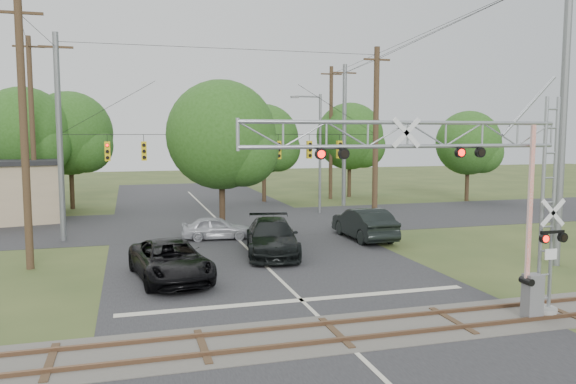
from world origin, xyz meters
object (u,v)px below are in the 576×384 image
object	(u,v)px
crossing_gantry	(465,185)
car_dark	(272,237)
streetlight	(318,147)
sedan_silver	(216,228)
traffic_signal_span	(244,141)
pickup_black	(171,261)

from	to	relation	value
crossing_gantry	car_dark	world-z (taller)	crossing_gantry
car_dark	streetlight	xyz separation A→B (m)	(6.90, 13.18, 4.12)
streetlight	sedan_silver	bearing A→B (deg)	-136.93
traffic_signal_span	car_dark	world-z (taller)	traffic_signal_span
traffic_signal_span	streetlight	size ratio (longest dim) A/B	2.16
crossing_gantry	sedan_silver	size ratio (longest dim) A/B	2.75
streetlight	crossing_gantry	bearing A→B (deg)	-98.56
traffic_signal_span	car_dark	bearing A→B (deg)	-89.64
traffic_signal_span	streetlight	distance (m)	9.55
sedan_silver	streetlight	bearing A→B (deg)	-40.55
sedan_silver	pickup_black	bearing A→B (deg)	165.68
crossing_gantry	sedan_silver	distance (m)	17.72
crossing_gantry	streetlight	world-z (taller)	streetlight
crossing_gantry	streetlight	xyz separation A→B (m)	(3.75, 24.88, 0.55)
crossing_gantry	pickup_black	bearing A→B (deg)	135.80
pickup_black	car_dark	bearing A→B (deg)	25.89
sedan_silver	traffic_signal_span	bearing A→B (deg)	-41.01
pickup_black	car_dark	distance (m)	6.32
pickup_black	streetlight	world-z (taller)	streetlight
crossing_gantry	car_dark	bearing A→B (deg)	105.10
traffic_signal_span	pickup_black	size ratio (longest dim) A/B	3.33
crossing_gantry	pickup_black	distance (m)	12.23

